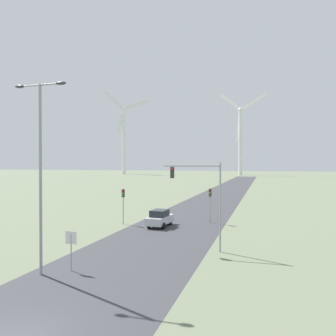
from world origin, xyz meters
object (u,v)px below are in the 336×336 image
Objects in this scene: traffic_light_mast_overhead at (201,189)px; wind_turbine_far_left at (124,134)px; car_approaching at (160,218)px; streetlamp at (40,157)px; traffic_light_post_near_right at (210,198)px; traffic_light_post_near_left at (123,199)px; wind_turbine_left at (240,134)px; stop_sign_near at (71,243)px.

traffic_light_mast_overhead is 192.91m from wind_turbine_far_left.
traffic_light_mast_overhead reaches higher than car_approaching.
traffic_light_post_near_right is at bearing 70.48° from streetlamp.
traffic_light_post_near_right reaches higher than traffic_light_post_near_left.
wind_turbine_far_left is (-75.72, 180.56, 19.01)m from streetlamp.
car_approaching is 165.09m from wind_turbine_left.
traffic_light_post_near_right is 161.43m from wind_turbine_left.
traffic_light_post_near_left is 0.08× the size of wind_turbine_left.
traffic_light_post_near_left reaches higher than car_approaching.
wind_turbine_left is (74.98, -0.38, -2.00)m from wind_turbine_far_left.
wind_turbine_far_left reaches higher than traffic_light_mast_overhead.
streetlamp is 1.70× the size of traffic_light_mast_overhead.
traffic_light_post_near_right is 6.42m from car_approaching.
wind_turbine_left reaches higher than traffic_light_mast_overhead.
car_approaching is at bearing 82.24° from streetlamp.
traffic_light_post_near_left is at bearing -159.69° from traffic_light_post_near_right.
streetlamp reaches higher than stop_sign_near.
wind_turbine_left is at bearing 92.85° from traffic_light_post_near_right.
traffic_light_post_near_right is 0.08× the size of wind_turbine_left.
traffic_light_post_near_right is at bearing 95.92° from traffic_light_mast_overhead.
car_approaching is (2.28, 16.77, -6.35)m from streetlamp.
wind_turbine_far_left reaches higher than stop_sign_near.
traffic_light_post_near_left is (-2.12, 16.91, -4.36)m from streetlamp.
wind_turbine_far_left reaches higher than traffic_light_post_near_left.
stop_sign_near is 16.21m from traffic_light_post_near_left.
car_approaching is at bearing -1.74° from traffic_light_post_near_left.
traffic_light_post_near_right reaches higher than car_approaching.
traffic_light_post_near_left is at bearing -90.49° from wind_turbine_left.
streetlamp is at bearing -82.85° from traffic_light_post_near_left.
streetlamp is 17.59m from traffic_light_post_near_left.
traffic_light_post_near_right is (7.22, 20.36, -4.35)m from streetlamp.
stop_sign_near is at bearing -89.31° from wind_turbine_left.
traffic_light_post_near_left is at bearing 140.96° from traffic_light_mast_overhead.
traffic_light_mast_overhead is 11.21m from car_approaching.
stop_sign_near is 10.55m from traffic_light_mast_overhead.
wind_turbine_left is at bearing 90.69° from stop_sign_near.
wind_turbine_left is (-3.02, 163.40, 23.36)m from car_approaching.
wind_turbine_far_left is 75.01m from wind_turbine_left.
streetlamp reaches higher than traffic_light_post_near_right.
car_approaching is (-4.94, -3.59, -2.00)m from traffic_light_post_near_right.
traffic_light_mast_overhead is (10.59, -8.59, 1.99)m from traffic_light_post_near_left.
stop_sign_near is at bearing -134.45° from traffic_light_mast_overhead.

